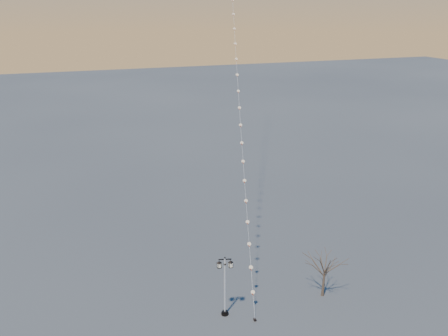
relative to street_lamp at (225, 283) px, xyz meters
name	(u,v)px	position (x,y,z in m)	size (l,w,h in m)	color
ground	(259,327)	(1.92, -2.13, -2.82)	(300.00, 300.00, 0.00)	#434444
street_lamp	(225,283)	(0.00, 0.00, 0.00)	(1.27, 0.65, 5.09)	black
bare_tree	(325,266)	(8.40, -0.32, -0.01)	(2.43, 2.43, 4.04)	brown
kite_train	(235,14)	(8.68, 21.93, 18.77)	(14.15, 47.35, 43.37)	black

